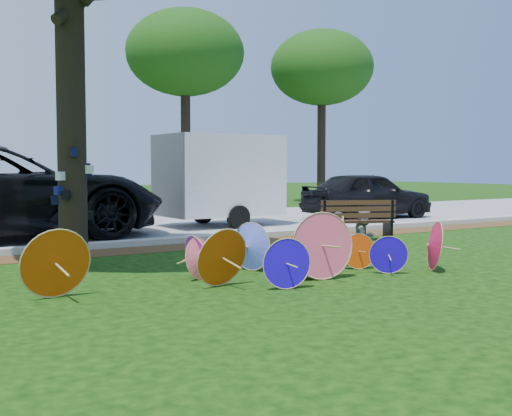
{
  "coord_description": "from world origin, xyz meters",
  "views": [
    {
      "loc": [
        -5.01,
        -6.8,
        1.57
      ],
      "look_at": [
        0.5,
        2.0,
        0.9
      ],
      "focal_mm": 45.0,
      "sensor_mm": 36.0,
      "label": 1
    }
  ],
  "objects_px": {
    "dark_pickup": "(367,195)",
    "cargo_trailer": "(220,175)",
    "parasol_pile": "(278,251)",
    "park_bench": "(354,220)",
    "person_left": "(340,213)",
    "person_right": "(365,210)"
  },
  "relations": [
    {
      "from": "cargo_trailer",
      "to": "person_right",
      "type": "relative_size",
      "value": 2.33
    },
    {
      "from": "parasol_pile",
      "to": "dark_pickup",
      "type": "relative_size",
      "value": 1.47
    },
    {
      "from": "parasol_pile",
      "to": "cargo_trailer",
      "type": "xyz_separation_m",
      "value": [
        3.15,
        7.43,
        0.96
      ]
    },
    {
      "from": "dark_pickup",
      "to": "parasol_pile",
      "type": "bearing_deg",
      "value": 133.75
    },
    {
      "from": "person_right",
      "to": "dark_pickup",
      "type": "bearing_deg",
      "value": 31.27
    },
    {
      "from": "parasol_pile",
      "to": "person_left",
      "type": "relative_size",
      "value": 5.11
    },
    {
      "from": "dark_pickup",
      "to": "cargo_trailer",
      "type": "height_order",
      "value": "cargo_trailer"
    },
    {
      "from": "parasol_pile",
      "to": "dark_pickup",
      "type": "xyz_separation_m",
      "value": [
        8.15,
        7.23,
        0.32
      ]
    },
    {
      "from": "cargo_trailer",
      "to": "person_left",
      "type": "distance_m",
      "value": 4.45
    },
    {
      "from": "cargo_trailer",
      "to": "parasol_pile",
      "type": "bearing_deg",
      "value": -114.02
    },
    {
      "from": "cargo_trailer",
      "to": "person_left",
      "type": "relative_size",
      "value": 2.5
    },
    {
      "from": "park_bench",
      "to": "person_right",
      "type": "height_order",
      "value": "person_right"
    },
    {
      "from": "parasol_pile",
      "to": "park_bench",
      "type": "height_order",
      "value": "parasol_pile"
    },
    {
      "from": "cargo_trailer",
      "to": "park_bench",
      "type": "bearing_deg",
      "value": -80.16
    },
    {
      "from": "dark_pickup",
      "to": "person_right",
      "type": "relative_size",
      "value": 3.24
    },
    {
      "from": "cargo_trailer",
      "to": "person_left",
      "type": "bearing_deg",
      "value": -84.53
    },
    {
      "from": "park_bench",
      "to": "person_left",
      "type": "distance_m",
      "value": 0.39
    },
    {
      "from": "dark_pickup",
      "to": "person_right",
      "type": "bearing_deg",
      "value": 139.8
    },
    {
      "from": "cargo_trailer",
      "to": "park_bench",
      "type": "distance_m",
      "value": 4.58
    },
    {
      "from": "park_bench",
      "to": "person_left",
      "type": "xyz_separation_m",
      "value": [
        -0.35,
        0.05,
        0.17
      ]
    },
    {
      "from": "parasol_pile",
      "to": "cargo_trailer",
      "type": "relative_size",
      "value": 2.04
    },
    {
      "from": "parasol_pile",
      "to": "park_bench",
      "type": "bearing_deg",
      "value": 37.02
    }
  ]
}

